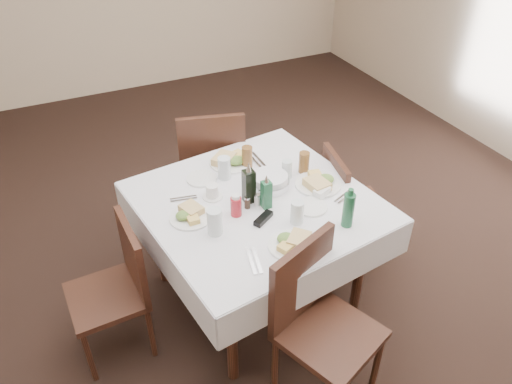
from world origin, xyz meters
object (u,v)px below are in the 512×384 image
chair_west (119,282)px  oil_cruet_green (266,193)px  dining_table (257,212)px  coffee_mug (212,192)px  chair_north (212,161)px  water_n (224,168)px  bread_basket (270,181)px  green_bottle (348,210)px  water_s (297,212)px  water_w (215,222)px  chair_south (316,315)px  water_e (287,169)px  ketchup_bottle (236,206)px  chair_east (345,201)px  oil_cruet_dark (249,185)px

chair_west → oil_cruet_green: 0.94m
dining_table → coffee_mug: size_ratio=12.14×
chair_north → water_n: chair_north is taller
bread_basket → green_bottle: (0.21, -0.50, 0.07)m
chair_west → water_n: bearing=21.6°
coffee_mug → oil_cruet_green: bearing=-42.0°
chair_west → water_n: (0.76, 0.30, 0.35)m
water_s → coffee_mug: bearing=128.9°
green_bottle → water_w: bearing=159.9°
oil_cruet_green → chair_south: bearing=-92.5°
water_e → coffee_mug: 0.48m
ketchup_bottle → chair_south: bearing=-76.3°
chair_north → chair_west: bearing=-136.2°
chair_east → ketchup_bottle: bearing=-169.3°
water_s → oil_cruet_green: size_ratio=0.61×
chair_east → water_w: water_w is taller
dining_table → oil_cruet_dark: 0.20m
chair_east → chair_west: 1.54m
chair_north → green_bottle: bearing=-75.9°
chair_west → water_e: bearing=7.6°
dining_table → water_e: 0.33m
water_w → coffee_mug: (0.10, 0.30, -0.04)m
chair_south → water_e: (0.27, 0.84, 0.29)m
water_n → bread_basket: bearing=-42.9°
water_s → coffee_mug: size_ratio=1.14×
oil_cruet_dark → green_bottle: oil_cruet_dark is taller
water_s → dining_table: bearing=112.3°
bread_basket → ketchup_bottle: (-0.29, -0.16, 0.03)m
water_w → dining_table: bearing=27.3°
chair_east → oil_cruet_dark: 0.85m
chair_west → water_s: size_ratio=6.37×
chair_south → oil_cruet_dark: oil_cruet_dark is taller
dining_table → chair_north: bearing=87.8°
water_s → ketchup_bottle: 0.33m
dining_table → water_n: (-0.08, 0.29, 0.16)m
chair_east → green_bottle: (-0.36, -0.49, 0.39)m
coffee_mug → green_bottle: green_bottle is taller
chair_west → oil_cruet_dark: 0.89m
chair_south → water_w: 0.69m
water_w → ketchup_bottle: bearing=29.9°
water_n → ketchup_bottle: water_n is taller
water_w → green_bottle: (0.66, -0.24, 0.03)m
ketchup_bottle → coffee_mug: bearing=105.4°
chair_west → water_e: size_ratio=7.31×
water_e → chair_west: bearing=-172.4°
bread_basket → oil_cruet_dark: (-0.17, -0.08, 0.07)m
dining_table → water_n: size_ratio=9.88×
bread_basket → oil_cruet_green: bearing=-122.6°
water_n → oil_cruet_green: bearing=-74.7°
chair_south → oil_cruet_green: (0.03, 0.62, 0.33)m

